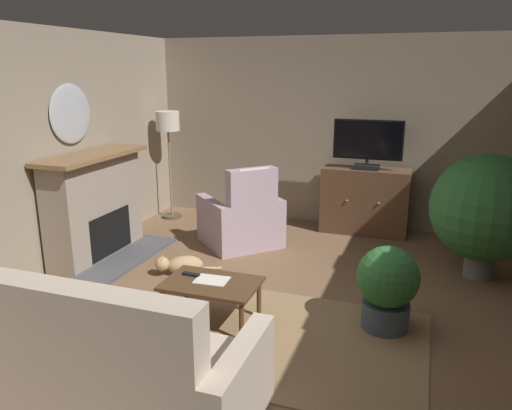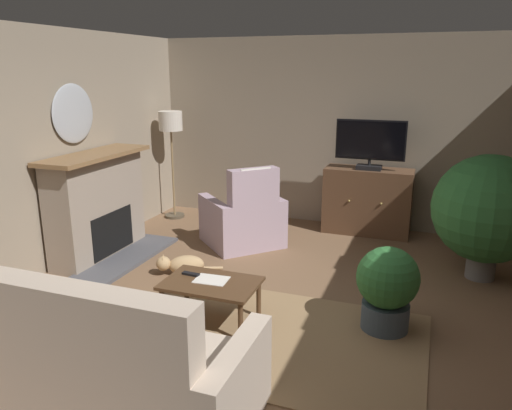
{
  "view_description": "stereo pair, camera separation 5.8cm",
  "coord_description": "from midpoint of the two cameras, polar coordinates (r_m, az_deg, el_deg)",
  "views": [
    {
      "loc": [
        1.29,
        -3.78,
        2.26
      ],
      "look_at": [
        -0.18,
        0.38,
        1.04
      ],
      "focal_mm": 34.54,
      "sensor_mm": 36.0,
      "label": 1
    },
    {
      "loc": [
        1.34,
        -3.76,
        2.26
      ],
      "look_at": [
        -0.18,
        0.38,
        1.04
      ],
      "focal_mm": 34.54,
      "sensor_mm": 36.0,
      "label": 2
    }
  ],
  "objects": [
    {
      "name": "sofa_floral",
      "position": [
        3.59,
        -17.27,
        -17.61
      ],
      "size": [
        1.99,
        0.92,
        1.05
      ],
      "color": "#C6B29E",
      "rests_on": "ground_plane"
    },
    {
      "name": "potted_plant_small_fern_corner",
      "position": [
        5.89,
        24.81,
        -0.41
      ],
      "size": [
        1.18,
        1.18,
        1.39
      ],
      "color": "slate",
      "rests_on": "ground_plane"
    },
    {
      "name": "wall_left",
      "position": [
        5.65,
        -27.75,
        4.53
      ],
      "size": [
        0.1,
        7.32,
        2.72
      ],
      "primitive_type": "cube",
      "color": "gray",
      "rests_on": "ground_plane"
    },
    {
      "name": "tv_remote",
      "position": [
        4.66,
        -7.89,
        -7.96
      ],
      "size": [
        0.17,
        0.06,
        0.02
      ],
      "primitive_type": "cube",
      "rotation": [
        0.0,
        0.0,
        3.07
      ],
      "color": "black",
      "rests_on": "coffee_table"
    },
    {
      "name": "rug_central",
      "position": [
        4.44,
        1.88,
        -15.03
      ],
      "size": [
        2.55,
        1.71,
        0.01
      ],
      "primitive_type": "cube",
      "color": "#8E704C",
      "rests_on": "ground_plane"
    },
    {
      "name": "television",
      "position": [
        6.89,
        12.6,
        7.0
      ],
      "size": [
        0.94,
        0.2,
        0.68
      ],
      "color": "black",
      "rests_on": "tv_cabinet"
    },
    {
      "name": "fireplace",
      "position": [
        6.32,
        -18.22,
        -0.39
      ],
      "size": [
        0.88,
        1.6,
        1.29
      ],
      "color": "#4C4C51",
      "rests_on": "ground_plane"
    },
    {
      "name": "armchair_by_fireplace",
      "position": [
        6.48,
        -1.88,
        -1.77
      ],
      "size": [
        1.26,
        1.26,
        1.1
      ],
      "color": "#AD93A3",
      "rests_on": "ground_plane"
    },
    {
      "name": "coffee_table",
      "position": [
        4.53,
        -5.56,
        -9.44
      ],
      "size": [
        0.86,
        0.56,
        0.41
      ],
      "color": "#4C331E",
      "rests_on": "ground_plane"
    },
    {
      "name": "potted_plant_leafy_by_curtain",
      "position": [
        4.53,
        14.62,
        -8.99
      ],
      "size": [
        0.55,
        0.55,
        0.78
      ],
      "color": "#3D4C5B",
      "rests_on": "ground_plane"
    },
    {
      "name": "wall_back",
      "position": [
        7.35,
        9.09,
        8.26
      ],
      "size": [
        6.09,
        0.1,
        2.72
      ],
      "primitive_type": "cube",
      "color": "gray",
      "rests_on": "ground_plane"
    },
    {
      "name": "folded_newspaper",
      "position": [
        4.54,
        -5.51,
        -8.64
      ],
      "size": [
        0.31,
        0.24,
        0.01
      ],
      "primitive_type": "cube",
      "rotation": [
        0.0,
        0.0,
        0.06
      ],
      "color": "silver",
      "rests_on": "coffee_table"
    },
    {
      "name": "wall_mirror_oval",
      "position": [
        6.28,
        -20.91,
        9.83
      ],
      "size": [
        0.06,
        0.71,
        0.7
      ],
      "primitive_type": "ellipsoid",
      "color": "#B2B7BF"
    },
    {
      "name": "ground_plane",
      "position": [
        4.6,
        0.2,
        -14.25
      ],
      "size": [
        6.09,
        7.32,
        0.04
      ],
      "primitive_type": "cube",
      "color": "brown"
    },
    {
      "name": "floor_lamp",
      "position": [
        7.62,
        -10.36,
        8.36
      ],
      "size": [
        0.35,
        0.35,
        1.65
      ],
      "color": "#4C4233",
      "rests_on": "ground_plane"
    },
    {
      "name": "cat",
      "position": [
        5.69,
        -8.93,
        -6.87
      ],
      "size": [
        0.69,
        0.4,
        0.24
      ],
      "color": "tan",
      "rests_on": "ground_plane"
    },
    {
      "name": "tv_cabinet",
      "position": [
        7.11,
        12.26,
        0.31
      ],
      "size": [
        1.2,
        0.5,
        0.93
      ],
      "color": "#402A1C",
      "rests_on": "ground_plane"
    }
  ]
}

